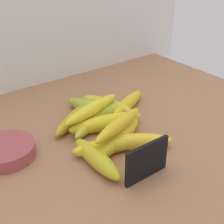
% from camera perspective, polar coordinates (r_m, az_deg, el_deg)
% --- Properties ---
extents(counter_top, '(1.10, 0.76, 0.03)m').
position_cam_1_polar(counter_top, '(0.84, -1.68, -4.53)').
color(counter_top, '#9B6C48').
rests_on(counter_top, ground).
extents(chalkboard_sign, '(0.11, 0.02, 0.08)m').
position_cam_1_polar(chalkboard_sign, '(0.67, 6.19, -8.91)').
color(chalkboard_sign, black).
rests_on(chalkboard_sign, counter_top).
extents(fruit_bowl, '(0.14, 0.14, 0.03)m').
position_cam_1_polar(fruit_bowl, '(0.78, -18.55, -6.62)').
color(fruit_bowl, '#9E4447').
rests_on(fruit_bowl, counter_top).
extents(banana_0, '(0.21, 0.09, 0.04)m').
position_cam_1_polar(banana_0, '(0.83, -1.00, -1.88)').
color(banana_0, yellow).
rests_on(banana_0, counter_top).
extents(banana_1, '(0.04, 0.17, 0.04)m').
position_cam_1_polar(banana_1, '(0.71, -2.81, -8.28)').
color(banana_1, gold).
rests_on(banana_1, counter_top).
extents(banana_2, '(0.16, 0.09, 0.04)m').
position_cam_1_polar(banana_2, '(0.74, -1.27, -6.25)').
color(banana_2, yellow).
rests_on(banana_2, counter_top).
extents(banana_3, '(0.17, 0.11, 0.04)m').
position_cam_1_polar(banana_3, '(0.80, 0.18, -3.43)').
color(banana_3, '#ADBD32').
rests_on(banana_3, counter_top).
extents(banana_4, '(0.18, 0.04, 0.04)m').
position_cam_1_polar(banana_4, '(0.88, -1.65, -0.19)').
color(banana_4, '#A4B528').
rests_on(banana_4, counter_top).
extents(banana_5, '(0.10, 0.17, 0.04)m').
position_cam_1_polar(banana_5, '(0.92, -1.06, 1.35)').
color(banana_5, gold).
rests_on(banana_5, counter_top).
extents(banana_6, '(0.17, 0.13, 0.04)m').
position_cam_1_polar(banana_6, '(0.76, 4.18, -5.34)').
color(banana_6, yellow).
rests_on(banana_6, counter_top).
extents(banana_7, '(0.17, 0.12, 0.03)m').
position_cam_1_polar(banana_7, '(0.86, -7.16, -1.28)').
color(banana_7, gold).
rests_on(banana_7, counter_top).
extents(banana_8, '(0.19, 0.11, 0.04)m').
position_cam_1_polar(banana_8, '(0.78, 1.51, -4.49)').
color(banana_8, yellow).
rests_on(banana_8, counter_top).
extents(banana_9, '(0.18, 0.11, 0.04)m').
position_cam_1_polar(banana_9, '(0.93, 2.81, 1.52)').
color(banana_9, gold).
rests_on(banana_9, counter_top).
extents(banana_10, '(0.16, 0.11, 0.03)m').
position_cam_1_polar(banana_10, '(0.84, -3.77, -1.87)').
color(banana_10, gold).
rests_on(banana_10, counter_top).
extents(banana_11, '(0.09, 0.16, 0.04)m').
position_cam_1_polar(banana_11, '(0.91, -4.17, 0.89)').
color(banana_11, '#A3B435').
rests_on(banana_11, counter_top).
extents(banana_12, '(0.20, 0.09, 0.03)m').
position_cam_1_polar(banana_12, '(0.84, -3.40, 0.65)').
color(banana_12, yellow).
rests_on(banana_12, banana_10).
extents(banana_13, '(0.19, 0.09, 0.03)m').
position_cam_1_polar(banana_13, '(0.75, 0.94, -2.40)').
color(banana_13, gold).
rests_on(banana_13, banana_8).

